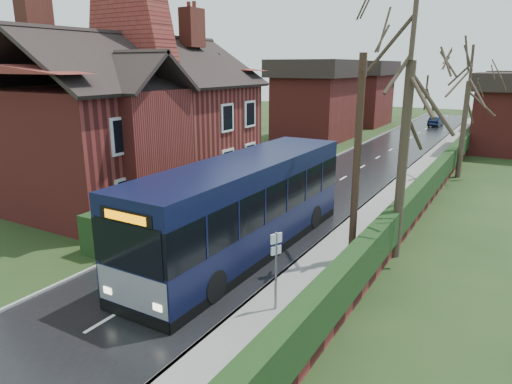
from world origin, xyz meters
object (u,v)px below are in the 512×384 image
Objects in this scene: car_silver at (214,216)px; telegraph_pole at (357,164)px; brick_house at (137,116)px; bus at (244,208)px; car_green at (198,209)px; bus_stop_sign at (276,261)px.

telegraph_pole reaches higher than car_silver.
bus is (9.53, -4.31, -2.56)m from brick_house.
car_green is 1.74× the size of bus_stop_sign.
bus is 1.62× the size of telegraph_pole.
car_green is 0.59× the size of telegraph_pole.
car_silver is 6.99m from telegraph_pole.
car_green is (-1.40, 0.67, -0.11)m from car_silver.
brick_house is at bearing 155.91° from bus.
brick_house is at bearing 145.32° from car_silver.
brick_house is 3.30× the size of car_silver.
bus_stop_sign is (12.73, -7.78, -2.71)m from brick_house.
telegraph_pole is at bearing -13.89° from brick_house.
telegraph_pole reaches higher than bus_stop_sign.
brick_house is 5.77× the size of bus_stop_sign.
car_silver is 1.00× the size of car_green.
bus is at bearing -24.33° from brick_house.
car_silver is 7.29m from bus_stop_sign.
brick_house is 8.66m from car_silver.
bus is at bearing -39.60° from car_silver.
telegraph_pole reaches higher than car_green.
bus is at bearing 177.44° from telegraph_pole.
bus_stop_sign is at bearing -31.41° from brick_house.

